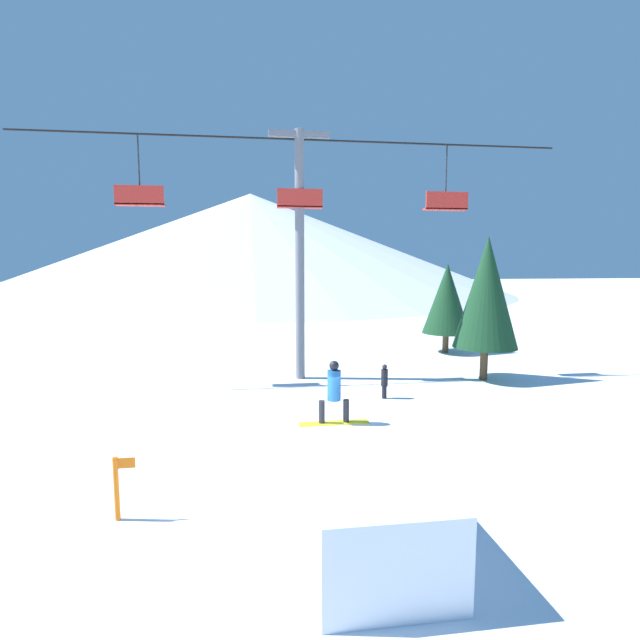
{
  "coord_description": "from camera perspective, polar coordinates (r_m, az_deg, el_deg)",
  "views": [
    {
      "loc": [
        -0.69,
        -8.7,
        4.89
      ],
      "look_at": [
        1.25,
        4.56,
        3.27
      ],
      "focal_mm": 28.0,
      "sensor_mm": 36.0,
      "label": 1
    }
  ],
  "objects": [
    {
      "name": "ground_plane",
      "position": [
        10.0,
        -3.56,
        -22.37
      ],
      "size": [
        220.0,
        220.0,
        0.0
      ],
      "primitive_type": "plane",
      "color": "white"
    },
    {
      "name": "mountain_ridge",
      "position": [
        75.82,
        -7.88,
        8.65
      ],
      "size": [
        75.21,
        75.21,
        14.53
      ],
      "color": "silver",
      "rests_on": "ground_plane"
    },
    {
      "name": "snow_ramp",
      "position": [
        9.3,
        4.9,
        -19.67
      ],
      "size": [
        2.1,
        4.34,
        1.47
      ],
      "color": "white",
      "rests_on": "ground_plane"
    },
    {
      "name": "snowboarder",
      "position": [
        10.51,
        1.61,
        -8.36
      ],
      "size": [
        1.48,
        0.28,
        1.35
      ],
      "color": "yellow",
      "rests_on": "snow_ramp"
    },
    {
      "name": "chairlift",
      "position": [
        20.3,
        -2.34,
        10.37
      ],
      "size": [
        21.53,
        0.44,
        9.98
      ],
      "color": "slate",
      "rests_on": "ground_plane"
    },
    {
      "name": "pine_tree_near",
      "position": [
        21.15,
        18.51,
        2.99
      ],
      "size": [
        2.58,
        2.58,
        5.84
      ],
      "color": "#4C3823",
      "rests_on": "ground_plane"
    },
    {
      "name": "pine_tree_far",
      "position": [
        26.98,
        14.29,
        2.36
      ],
      "size": [
        2.49,
        2.49,
        4.69
      ],
      "color": "#4C3823",
      "rests_on": "ground_plane"
    },
    {
      "name": "trail_marker",
      "position": [
        10.57,
        -22.14,
        -17.17
      ],
      "size": [
        0.41,
        0.1,
        1.23
      ],
      "color": "orange",
      "rests_on": "ground_plane"
    },
    {
      "name": "distant_skier",
      "position": [
        17.88,
        7.37,
        -6.81
      ],
      "size": [
        0.24,
        0.24,
        1.23
      ],
      "color": "black",
      "rests_on": "ground_plane"
    }
  ]
}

